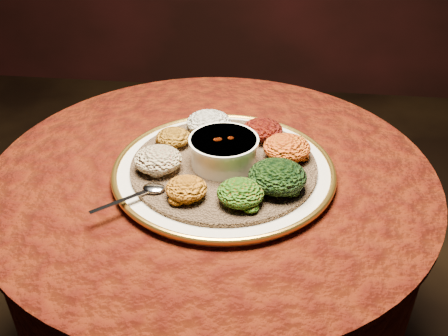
# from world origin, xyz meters

# --- Properties ---
(table) EXTENTS (0.96, 0.96, 0.73)m
(table) POSITION_xyz_m (0.00, 0.00, 0.55)
(table) COLOR black
(table) RESTS_ON ground
(platter) EXTENTS (0.59, 0.59, 0.02)m
(platter) POSITION_xyz_m (0.03, -0.03, 0.75)
(platter) COLOR silver
(platter) RESTS_ON table
(injera) EXTENTS (0.44, 0.44, 0.01)m
(injera) POSITION_xyz_m (0.03, -0.03, 0.76)
(injera) COLOR brown
(injera) RESTS_ON platter
(stew_bowl) EXTENTS (0.14, 0.14, 0.06)m
(stew_bowl) POSITION_xyz_m (0.03, -0.03, 0.80)
(stew_bowl) COLOR white
(stew_bowl) RESTS_ON injera
(spoon) EXTENTS (0.12, 0.11, 0.01)m
(spoon) POSITION_xyz_m (-0.10, -0.14, 0.77)
(spoon) COLOR silver
(spoon) RESTS_ON injera
(portion_ayib) EXTENTS (0.10, 0.10, 0.05)m
(portion_ayib) POSITION_xyz_m (-0.02, 0.10, 0.79)
(portion_ayib) COLOR white
(portion_ayib) RESTS_ON injera
(portion_kitfo) EXTENTS (0.09, 0.09, 0.04)m
(portion_kitfo) POSITION_xyz_m (0.10, 0.09, 0.78)
(portion_kitfo) COLOR black
(portion_kitfo) RESTS_ON injera
(portion_tikil) EXTENTS (0.10, 0.10, 0.05)m
(portion_tikil) POSITION_xyz_m (0.16, 0.01, 0.79)
(portion_tikil) COLOR #CB9410
(portion_tikil) RESTS_ON injera
(portion_gomen) EXTENTS (0.11, 0.11, 0.05)m
(portion_gomen) POSITION_xyz_m (0.14, -0.10, 0.79)
(portion_gomen) COLOR black
(portion_gomen) RESTS_ON injera
(portion_mixveg) EXTENTS (0.09, 0.08, 0.04)m
(portion_mixveg) POSITION_xyz_m (0.08, -0.15, 0.78)
(portion_mixveg) COLOR #B03A0B
(portion_mixveg) RESTS_ON injera
(portion_kik) EXTENTS (0.08, 0.08, 0.04)m
(portion_kik) POSITION_xyz_m (-0.03, -0.15, 0.78)
(portion_kik) COLOR #AF5E0F
(portion_kik) RESTS_ON injera
(portion_timatim) EXTENTS (0.10, 0.09, 0.05)m
(portion_timatim) POSITION_xyz_m (-0.10, -0.06, 0.79)
(portion_timatim) COLOR maroon
(portion_timatim) RESTS_ON injera
(portion_shiro) EXTENTS (0.08, 0.07, 0.04)m
(portion_shiro) POSITION_xyz_m (-0.09, 0.04, 0.78)
(portion_shiro) COLOR #9F6313
(portion_shiro) RESTS_ON injera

